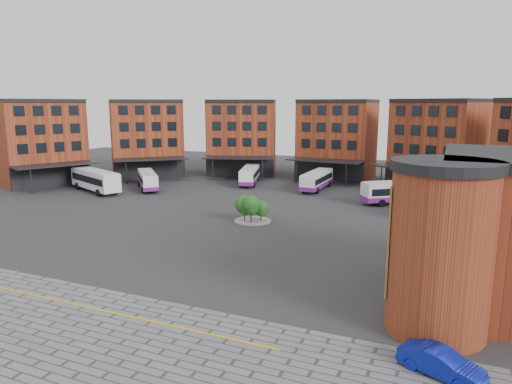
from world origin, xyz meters
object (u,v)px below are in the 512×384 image
at_px(bus_b, 148,180).
at_px(bus_f, 466,204).
at_px(tree_island, 251,207).
at_px(bus_c, 250,175).
at_px(bus_d, 317,180).
at_px(blue_car, 441,363).
at_px(bus_a, 95,179).
at_px(bus_e, 402,192).

bearing_deg(bus_b, bus_f, -43.64).
relative_size(tree_island, bus_b, 0.48).
distance_m(tree_island, bus_f, 26.03).
bearing_deg(bus_c, bus_d, -19.72).
height_order(tree_island, blue_car, tree_island).
bearing_deg(bus_d, bus_f, -26.88).
xyz_separation_m(tree_island, bus_d, (1.41, 23.36, -0.19)).
height_order(tree_island, bus_a, bus_a).
bearing_deg(bus_b, bus_c, -2.53).
height_order(bus_d, blue_car, bus_d).
relative_size(bus_f, blue_car, 2.70).
bearing_deg(bus_e, bus_d, -148.77).
relative_size(bus_d, bus_e, 1.00).
bearing_deg(blue_car, bus_c, 55.33).
bearing_deg(tree_island, bus_e, 49.02).
relative_size(bus_a, bus_c, 1.15).
bearing_deg(bus_e, bus_f, 17.14).
height_order(bus_d, bus_e, bus_e).
bearing_deg(bus_d, bus_a, -152.47).
height_order(bus_a, bus_d, bus_a).
bearing_deg(bus_b, bus_a, 177.73).
distance_m(bus_a, bus_f, 53.93).
xyz_separation_m(tree_island, bus_e, (15.28, 17.59, -0.08)).
bearing_deg(bus_f, blue_car, -36.74).
height_order(bus_a, bus_c, bus_a).
relative_size(bus_d, bus_f, 0.91).
relative_size(bus_a, bus_b, 1.35).
bearing_deg(tree_island, bus_f, 26.50).
bearing_deg(bus_a, bus_f, -62.07).
bearing_deg(bus_b, blue_car, -81.41).
xyz_separation_m(bus_a, blue_car, (52.01, -32.25, -1.34)).
height_order(tree_island, bus_c, tree_island).
height_order(bus_c, bus_f, bus_f).
distance_m(tree_island, bus_d, 23.40).
relative_size(bus_a, bus_f, 1.06).
distance_m(bus_b, bus_e, 39.83).
height_order(bus_e, bus_f, bus_f).
xyz_separation_m(bus_d, bus_f, (21.88, -11.74, 0.24)).
relative_size(bus_a, bus_d, 1.15).
bearing_deg(bus_b, tree_island, -70.06).
relative_size(bus_c, blue_car, 2.48).
distance_m(bus_c, blue_car, 58.36).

